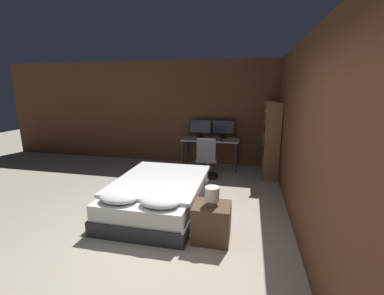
{
  "coord_description": "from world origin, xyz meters",
  "views": [
    {
      "loc": [
        1.06,
        -2.35,
        2.01
      ],
      "look_at": [
        -0.11,
        2.9,
        0.75
      ],
      "focal_mm": 24.0,
      "sensor_mm": 36.0,
      "label": 1
    }
  ],
  "objects": [
    {
      "name": "keyboard",
      "position": [
        0.15,
        3.75,
        0.76
      ],
      "size": [
        0.38,
        0.13,
        0.02
      ],
      "color": "black",
      "rests_on": "desk"
    },
    {
      "name": "ground_plane",
      "position": [
        0.0,
        0.0,
        0.0
      ],
      "size": [
        20.0,
        20.0,
        0.0
      ],
      "primitive_type": "plane",
      "color": "#B2A893"
    },
    {
      "name": "wall_back",
      "position": [
        0.0,
        4.33,
        1.35
      ],
      "size": [
        12.0,
        0.06,
        2.7
      ],
      "color": "brown",
      "rests_on": "ground_plane"
    },
    {
      "name": "bedside_lamp",
      "position": [
        0.64,
        0.74,
        0.66
      ],
      "size": [
        0.19,
        0.19,
        0.25
      ],
      "color": "gray",
      "rests_on": "nightstand"
    },
    {
      "name": "nightstand",
      "position": [
        0.64,
        0.74,
        0.25
      ],
      "size": [
        0.49,
        0.43,
        0.51
      ],
      "color": "brown",
      "rests_on": "ground_plane"
    },
    {
      "name": "monitor_right",
      "position": [
        0.44,
        4.16,
        1.01
      ],
      "size": [
        0.55,
        0.16,
        0.45
      ],
      "color": "black",
      "rests_on": "desk"
    },
    {
      "name": "monitor_left",
      "position": [
        -0.15,
        4.16,
        1.01
      ],
      "size": [
        0.55,
        0.16,
        0.45
      ],
      "color": "black",
      "rests_on": "desk"
    },
    {
      "name": "desk",
      "position": [
        0.15,
        3.95,
        0.65
      ],
      "size": [
        1.43,
        0.62,
        0.75
      ],
      "color": "beige",
      "rests_on": "ground_plane"
    },
    {
      "name": "bookshelf",
      "position": [
        1.58,
        3.55,
        0.95
      ],
      "size": [
        0.33,
        0.86,
        1.71
      ],
      "color": "brown",
      "rests_on": "ground_plane"
    },
    {
      "name": "computer_mouse",
      "position": [
        0.43,
        3.75,
        0.77
      ],
      "size": [
        0.07,
        0.05,
        0.04
      ],
      "color": "black",
      "rests_on": "desk"
    },
    {
      "name": "bed",
      "position": [
        -0.36,
        1.43,
        0.26
      ],
      "size": [
        1.42,
        2.08,
        0.58
      ],
      "color": "#2D2D33",
      "rests_on": "ground_plane"
    },
    {
      "name": "wall_side_right",
      "position": [
        1.79,
        1.5,
        1.35
      ],
      "size": [
        0.06,
        12.0,
        2.7
      ],
      "color": "brown",
      "rests_on": "ground_plane"
    },
    {
      "name": "office_chair",
      "position": [
        0.18,
        3.18,
        0.37
      ],
      "size": [
        0.52,
        0.52,
        0.93
      ],
      "color": "black",
      "rests_on": "ground_plane"
    }
  ]
}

